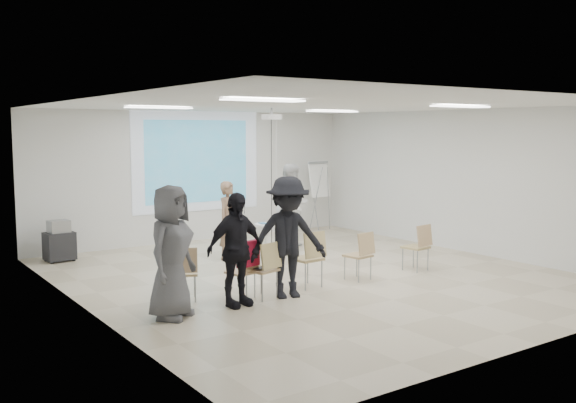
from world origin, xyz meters
TOP-DOWN VIEW (x-y plane):
  - floor at (0.00, 0.00)m, footprint 8.00×9.00m
  - ceiling at (0.00, 0.00)m, footprint 8.00×9.00m
  - wall_back at (0.00, 4.55)m, footprint 8.00×0.10m
  - wall_left at (-4.05, 0.00)m, footprint 0.10×9.00m
  - wall_right at (4.05, 0.00)m, footprint 0.10×9.00m
  - projection_halo at (0.00, 4.49)m, footprint 3.20×0.01m
  - projection_image at (0.00, 4.47)m, footprint 2.60×0.01m
  - pedestal_table at (0.34, 2.04)m, footprint 0.55×0.55m
  - player_left at (-0.50, 2.13)m, footprint 0.76×0.65m
  - player_right at (1.29, 2.47)m, footprint 1.14×1.00m
  - controller_left at (-0.32, 2.38)m, footprint 0.09×0.13m
  - controller_right at (1.11, 2.72)m, footprint 0.07×0.13m
  - chair_far_left at (-2.64, -0.27)m, footprint 0.53×0.54m
  - chair_left_mid at (-1.82, -0.64)m, footprint 0.44×0.46m
  - chair_left_inner at (-1.56, -0.83)m, footprint 0.51×0.53m
  - chair_center at (-0.59, -0.68)m, footprint 0.47×0.50m
  - chair_right_inner at (0.45, -0.75)m, footprint 0.45×0.47m
  - chair_right_far at (1.80, -0.80)m, footprint 0.46×0.48m
  - red_jacket at (-1.83, -0.79)m, footprint 0.42×0.17m
  - laptop at (-1.57, -0.74)m, footprint 0.37×0.31m
  - audience_left at (-2.13, -0.93)m, footprint 1.19×0.80m
  - audience_mid at (-1.22, -0.95)m, footprint 1.52×1.09m
  - audience_outer at (-3.15, -0.94)m, footprint 1.20×1.13m
  - flipchart_easel at (3.14, 3.94)m, footprint 0.77×0.59m
  - av_cart at (-3.35, 3.87)m, footprint 0.58×0.48m
  - ceiling_projector at (0.10, 1.49)m, footprint 0.30×0.25m
  - fluor_panel_nw at (-2.00, 2.00)m, footprint 1.20×0.30m
  - fluor_panel_ne at (2.00, 2.00)m, footprint 1.20×0.30m
  - fluor_panel_sw at (-2.00, -1.50)m, footprint 1.20×0.30m
  - fluor_panel_se at (2.00, -1.50)m, footprint 1.20×0.30m

SIDE VIEW (x-z plane):
  - floor at x=0.00m, z-range -0.10..0.00m
  - av_cart at x=-3.35m, z-range -0.03..0.78m
  - pedestal_table at x=0.34m, z-range 0.04..0.71m
  - chair_left_mid at x=-1.82m, z-range 0.07..0.86m
  - laptop at x=-1.57m, z-range 0.46..0.48m
  - chair_far_left at x=-2.64m, z-range 0.08..0.91m
  - chair_right_inner at x=0.45m, z-range 0.08..0.92m
  - chair_right_far at x=1.80m, z-range 0.08..0.94m
  - chair_left_inner at x=-1.56m, z-range 0.08..0.96m
  - chair_center at x=-0.59m, z-range 0.09..1.03m
  - red_jacket at x=-1.83m, z-range 0.53..0.91m
  - player_left at x=-0.50m, z-range 0.00..1.77m
  - audience_left at x=-2.13m, z-range 0.00..1.92m
  - player_right at x=1.29m, z-range 0.00..2.04m
  - audience_outer at x=-3.15m, z-range 0.00..2.06m
  - audience_mid at x=-1.22m, z-range 0.00..2.12m
  - controller_left at x=-0.32m, z-range 1.15..1.19m
  - flipchart_easel at x=3.14m, z-range 0.42..2.20m
  - controller_right at x=1.11m, z-range 1.36..1.40m
  - wall_back at x=0.00m, z-range 0.00..3.00m
  - wall_left at x=-4.05m, z-range 0.00..3.00m
  - wall_right at x=4.05m, z-range 0.00..3.00m
  - projection_halo at x=0.00m, z-range 0.70..3.00m
  - projection_image at x=0.00m, z-range 0.90..2.80m
  - ceiling_projector at x=0.10m, z-range 1.19..4.19m
  - fluor_panel_nw at x=-2.00m, z-range 2.96..2.98m
  - fluor_panel_ne at x=2.00m, z-range 2.96..2.98m
  - fluor_panel_sw at x=-2.00m, z-range 2.96..2.98m
  - fluor_panel_se at x=2.00m, z-range 2.96..2.98m
  - ceiling at x=0.00m, z-range 3.00..3.10m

